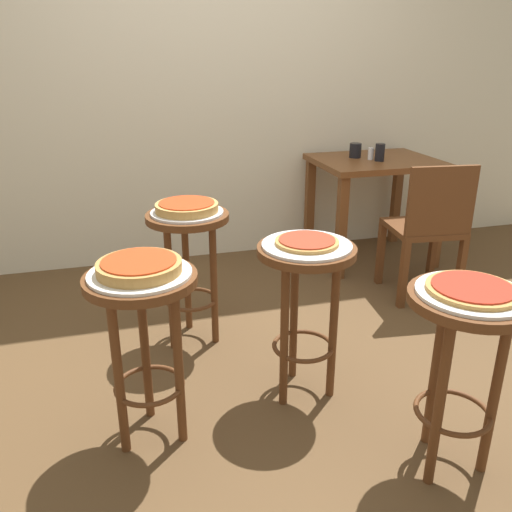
# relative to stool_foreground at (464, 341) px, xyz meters

# --- Properties ---
(ground_plane) EXTENTS (6.00, 6.00, 0.00)m
(ground_plane) POSITION_rel_stool_foreground_xyz_m (-0.38, 0.79, -0.52)
(ground_plane) COLOR brown
(back_wall) EXTENTS (6.00, 0.10, 3.00)m
(back_wall) POSITION_rel_stool_foreground_xyz_m (-0.38, 2.44, 0.98)
(back_wall) COLOR beige
(back_wall) RESTS_ON ground_plane
(stool_foreground) EXTENTS (0.41, 0.41, 0.70)m
(stool_foreground) POSITION_rel_stool_foreground_xyz_m (0.00, 0.00, 0.00)
(stool_foreground) COLOR #5B3319
(stool_foreground) RESTS_ON ground_plane
(serving_plate_foreground) EXTENTS (0.36, 0.36, 0.01)m
(serving_plate_foreground) POSITION_rel_stool_foreground_xyz_m (0.00, -0.00, 0.18)
(serving_plate_foreground) COLOR white
(serving_plate_foreground) RESTS_ON stool_foreground
(pizza_foreground) EXTENTS (0.30, 0.30, 0.02)m
(pizza_foreground) POSITION_rel_stool_foreground_xyz_m (0.00, -0.00, 0.20)
(pizza_foreground) COLOR #B78442
(pizza_foreground) RESTS_ON serving_plate_foreground
(stool_middle) EXTENTS (0.41, 0.41, 0.70)m
(stool_middle) POSITION_rel_stool_foreground_xyz_m (-1.04, 0.46, 0.00)
(stool_middle) COLOR #5B3319
(stool_middle) RESTS_ON ground_plane
(serving_plate_middle) EXTENTS (0.37, 0.37, 0.01)m
(serving_plate_middle) POSITION_rel_stool_foreground_xyz_m (-1.04, 0.46, 0.18)
(serving_plate_middle) COLOR white
(serving_plate_middle) RESTS_ON stool_middle
(pizza_middle) EXTENTS (0.30, 0.30, 0.05)m
(pizza_middle) POSITION_rel_stool_foreground_xyz_m (-1.04, 0.46, 0.21)
(pizza_middle) COLOR #B78442
(pizza_middle) RESTS_ON serving_plate_middle
(stool_leftside) EXTENTS (0.41, 0.41, 0.70)m
(stool_leftside) POSITION_rel_stool_foreground_xyz_m (-0.36, 0.58, 0.00)
(stool_leftside) COLOR #5B3319
(stool_leftside) RESTS_ON ground_plane
(serving_plate_leftside) EXTENTS (0.37, 0.37, 0.01)m
(serving_plate_leftside) POSITION_rel_stool_foreground_xyz_m (-0.36, 0.58, 0.18)
(serving_plate_leftside) COLOR silver
(serving_plate_leftside) RESTS_ON stool_leftside
(pizza_leftside) EXTENTS (0.26, 0.26, 0.02)m
(pizza_leftside) POSITION_rel_stool_foreground_xyz_m (-0.36, 0.58, 0.20)
(pizza_leftside) COLOR #B78442
(pizza_leftside) RESTS_ON serving_plate_leftside
(stool_rear) EXTENTS (0.41, 0.41, 0.70)m
(stool_rear) POSITION_rel_stool_foreground_xyz_m (-0.76, 1.17, 0.00)
(stool_rear) COLOR #5B3319
(stool_rear) RESTS_ON ground_plane
(serving_plate_rear) EXTENTS (0.36, 0.36, 0.01)m
(serving_plate_rear) POSITION_rel_stool_foreground_xyz_m (-0.76, 1.17, 0.18)
(serving_plate_rear) COLOR silver
(serving_plate_rear) RESTS_ON stool_rear
(pizza_rear) EXTENTS (0.31, 0.31, 0.05)m
(pizza_rear) POSITION_rel_stool_foreground_xyz_m (-0.76, 1.17, 0.21)
(pizza_rear) COLOR tan
(pizza_rear) RESTS_ON serving_plate_rear
(dining_table) EXTENTS (0.83, 0.67, 0.74)m
(dining_table) POSITION_rel_stool_foreground_xyz_m (0.69, 2.00, 0.08)
(dining_table) COLOR brown
(dining_table) RESTS_ON ground_plane
(cup_near_edge) EXTENTS (0.06, 0.06, 0.12)m
(cup_near_edge) POSITION_rel_stool_foreground_xyz_m (0.68, 1.92, 0.27)
(cup_near_edge) COLOR black
(cup_near_edge) RESTS_ON dining_table
(cup_far_edge) EXTENTS (0.08, 0.08, 0.10)m
(cup_far_edge) POSITION_rel_stool_foreground_xyz_m (0.57, 2.08, 0.26)
(cup_far_edge) COLOR black
(cup_far_edge) RESTS_ON dining_table
(condiment_shaker) EXTENTS (0.04, 0.04, 0.08)m
(condiment_shaker) POSITION_rel_stool_foreground_xyz_m (0.65, 1.99, 0.26)
(condiment_shaker) COLOR white
(condiment_shaker) RESTS_ON dining_table
(wooden_chair) EXTENTS (0.44, 0.44, 0.85)m
(wooden_chair) POSITION_rel_stool_foreground_xyz_m (0.70, 1.30, -0.06)
(wooden_chair) COLOR #5B3319
(wooden_chair) RESTS_ON ground_plane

